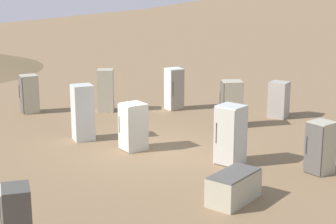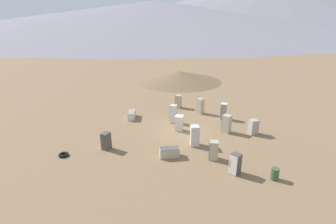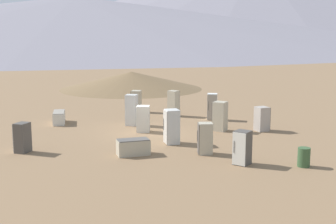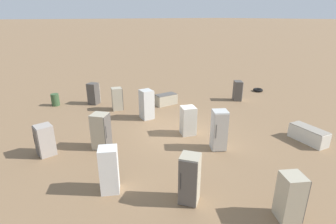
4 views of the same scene
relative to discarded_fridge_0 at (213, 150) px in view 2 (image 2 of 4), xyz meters
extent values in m
plane|color=#846647|center=(5.26, 1.22, -0.76)|extent=(1000.00, 1000.00, 0.00)
cone|color=gray|center=(264.96, -151.44, 24.81)|extent=(353.21, 353.21, 51.15)
cone|color=gray|center=(222.49, -24.49, 10.45)|extent=(348.27, 348.27, 22.42)
cone|color=brown|center=(25.70, -2.95, 0.11)|extent=(14.33, 14.33, 1.74)
cube|color=#B2A88E|center=(-0.01, -0.02, 0.00)|extent=(0.78, 0.79, 1.52)
cube|color=#56514C|center=(0.09, 0.31, 0.00)|extent=(0.59, 0.21, 1.46)
cylinder|color=#2D2D2D|center=(0.31, 0.28, 0.08)|extent=(0.02, 0.02, 0.53)
cube|color=#B2A88E|center=(9.99, -1.93, 0.12)|extent=(0.88, 0.88, 1.76)
cube|color=#56514C|center=(10.19, -2.19, 0.12)|extent=(0.51, 0.41, 1.69)
cylinder|color=#2D2D2D|center=(10.03, -2.35, 0.21)|extent=(0.02, 0.02, 0.62)
cube|color=#B2A88E|center=(12.39, 0.07, 0.02)|extent=(0.90, 0.88, 1.56)
cube|color=#56514C|center=(12.54, 0.37, 0.02)|extent=(0.59, 0.34, 1.50)
cylinder|color=#2D2D2D|center=(12.77, 0.29, 0.10)|extent=(0.02, 0.02, 0.55)
cube|color=silver|center=(7.84, 1.61, 0.20)|extent=(0.90, 0.91, 1.93)
cube|color=#BCB7AD|center=(8.14, 1.43, 0.20)|extent=(0.36, 0.58, 1.85)
cylinder|color=#2D2D2D|center=(8.04, 1.21, 0.30)|extent=(0.02, 0.02, 0.68)
cube|color=beige|center=(9.91, 5.85, -0.40)|extent=(1.95, 0.97, 0.72)
cube|color=gray|center=(9.91, 5.85, -0.02)|extent=(1.87, 0.94, 0.04)
cube|color=#4C4742|center=(3.16, 8.27, -0.03)|extent=(0.91, 0.88, 1.46)
cube|color=#BCB7AD|center=(3.33, 8.50, -0.03)|extent=(0.58, 0.45, 1.40)
cylinder|color=#2D2D2D|center=(3.56, 8.38, 0.04)|extent=(0.02, 0.02, 0.51)
cube|color=silver|center=(2.48, 0.81, 0.14)|extent=(0.79, 0.72, 1.81)
cube|color=#BCB7AD|center=(2.51, 1.17, 0.14)|extent=(0.72, 0.09, 1.73)
cylinder|color=#2D2D2D|center=(2.77, 1.18, 0.23)|extent=(0.02, 0.02, 0.63)
cube|color=#4C4742|center=(-2.14, -0.87, 0.00)|extent=(0.90, 0.90, 1.52)
cube|color=silver|center=(-2.34, -0.60, 0.00)|extent=(0.53, 0.40, 1.46)
cylinder|color=#2D2D2D|center=(-2.17, -0.44, 0.07)|extent=(0.02, 0.02, 0.53)
cube|color=beige|center=(5.73, 1.44, 0.01)|extent=(0.91, 0.91, 1.54)
cube|color=silver|center=(5.86, 1.79, 0.01)|extent=(0.65, 0.27, 1.48)
cylinder|color=#2D2D2D|center=(6.10, 1.73, 0.09)|extent=(0.02, 0.02, 0.54)
cube|color=#A89E93|center=(3.75, -5.25, -0.04)|extent=(0.76, 0.75, 1.43)
cube|color=#56514C|center=(3.79, -5.61, -0.04)|extent=(0.67, 0.10, 1.37)
cylinder|color=#2D2D2D|center=(3.55, -5.66, 0.03)|extent=(0.02, 0.02, 0.50)
cube|color=#B2A88E|center=(4.58, -2.93, 0.11)|extent=(1.00, 1.00, 1.73)
cube|color=#56514C|center=(4.85, -2.68, 0.11)|extent=(0.49, 0.53, 1.66)
cylinder|color=#2D2D2D|center=(5.04, -2.84, 0.19)|extent=(0.02, 0.02, 0.61)
cube|color=white|center=(7.93, -3.93, 0.11)|extent=(0.83, 0.85, 1.74)
cube|color=gray|center=(7.65, -3.78, 0.11)|extent=(0.31, 0.57, 1.67)
cylinder|color=#2D2D2D|center=(7.72, -3.57, 0.20)|extent=(0.02, 0.02, 0.61)
cube|color=#B2A88E|center=(0.95, 3.30, -0.40)|extent=(0.80, 1.55, 0.73)
cube|color=#56514C|center=(0.95, 3.30, -0.01)|extent=(0.77, 1.49, 0.04)
torus|color=black|center=(2.53, 11.62, -0.65)|extent=(0.80, 0.80, 0.22)
cylinder|color=#385633|center=(-3.33, -3.24, -0.34)|extent=(0.54, 0.54, 0.84)
camera|label=1|loc=(-5.48, 14.97, 4.85)|focal=60.00mm
camera|label=2|loc=(-17.09, 6.61, 9.82)|focal=28.00mm
camera|label=3|loc=(-20.06, 8.71, 5.12)|focal=50.00mm
camera|label=4|loc=(15.67, -6.77, 5.26)|focal=28.00mm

